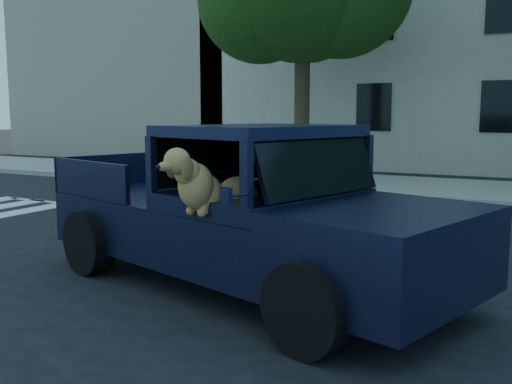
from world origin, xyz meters
TOP-DOWN VIEW (x-y plane):
  - ground at (0.00, 0.00)m, footprint 120.00×120.00m
  - far_sidewalk at (0.00, 9.20)m, footprint 60.00×4.00m
  - lane_stripes at (2.00, 3.40)m, footprint 21.60×0.14m
  - building_left at (-15.00, 16.50)m, footprint 12.00×6.00m
  - pickup_truck at (-0.68, -0.08)m, footprint 5.54×3.44m

SIDE VIEW (x-z plane):
  - ground at x=0.00m, z-range 0.00..0.00m
  - lane_stripes at x=2.00m, z-range 0.00..0.01m
  - far_sidewalk at x=0.00m, z-range 0.00..0.15m
  - pickup_truck at x=-0.68m, z-range -0.30..1.55m
  - building_left at x=-15.00m, z-range 0.00..8.00m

